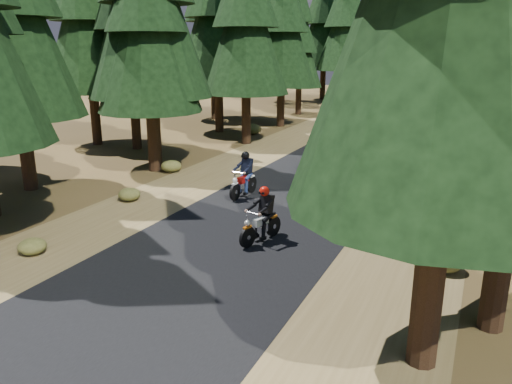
# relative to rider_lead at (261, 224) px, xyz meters

# --- Properties ---
(ground) EXTENTS (120.00, 120.00, 0.00)m
(ground) POSITION_rel_rider_lead_xyz_m (-0.70, -0.31, -0.55)
(ground) COLOR #413317
(ground) RESTS_ON ground
(road) EXTENTS (6.00, 100.00, 0.01)m
(road) POSITION_rel_rider_lead_xyz_m (-0.70, 4.69, -0.54)
(road) COLOR black
(road) RESTS_ON ground
(shoulder_l) EXTENTS (3.20, 100.00, 0.01)m
(shoulder_l) POSITION_rel_rider_lead_xyz_m (-5.30, 4.69, -0.54)
(shoulder_l) COLOR brown
(shoulder_l) RESTS_ON ground
(shoulder_r) EXTENTS (3.20, 100.00, 0.01)m
(shoulder_r) POSITION_rel_rider_lead_xyz_m (3.90, 4.69, -0.54)
(shoulder_r) COLOR brown
(shoulder_r) RESTS_ON ground
(pine_forest) EXTENTS (34.59, 55.08, 16.32)m
(pine_forest) POSITION_rel_rider_lead_xyz_m (-0.72, 20.73, 7.34)
(pine_forest) COLOR black
(pine_forest) RESTS_ON ground
(understory_shrubs) EXTENTS (16.29, 28.69, 0.67)m
(understory_shrubs) POSITION_rel_rider_lead_xyz_m (0.12, 8.37, -0.27)
(understory_shrubs) COLOR #474C1E
(understory_shrubs) RESTS_ON ground
(rider_lead) EXTENTS (0.99, 1.90, 1.62)m
(rider_lead) POSITION_rel_rider_lead_xyz_m (0.00, 0.00, 0.00)
(rider_lead) COLOR silver
(rider_lead) RESTS_ON road
(rider_follow) EXTENTS (0.70, 1.93, 1.69)m
(rider_follow) POSITION_rel_rider_lead_xyz_m (-2.46, 3.88, 0.02)
(rider_follow) COLOR maroon
(rider_follow) RESTS_ON road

